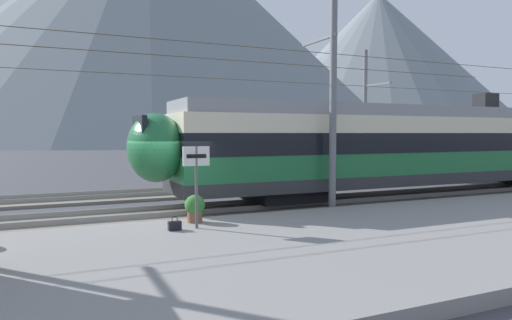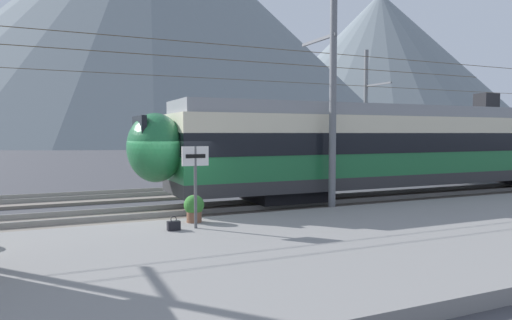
% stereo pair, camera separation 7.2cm
% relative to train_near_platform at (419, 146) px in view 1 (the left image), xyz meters
% --- Properties ---
extents(ground_plane, '(400.00, 400.00, 0.00)m').
position_rel_train_near_platform_xyz_m(ground_plane, '(-10.99, -1.00, -2.22)').
color(ground_plane, '#424247').
extents(platform_slab, '(120.00, 7.99, 0.29)m').
position_rel_train_near_platform_xyz_m(platform_slab, '(-10.99, -6.13, -2.08)').
color(platform_slab, gray).
rests_on(platform_slab, ground).
extents(track_near, '(120.00, 3.00, 0.28)m').
position_rel_train_near_platform_xyz_m(track_near, '(-10.99, -0.00, -2.15)').
color(track_near, slate).
rests_on(track_near, ground).
extents(track_far, '(120.00, 3.00, 0.28)m').
position_rel_train_near_platform_xyz_m(track_far, '(-10.99, 5.08, -2.15)').
color(track_far, slate).
rests_on(track_far, ground).
extents(train_near_platform, '(23.89, 2.89, 4.27)m').
position_rel_train_near_platform_xyz_m(train_near_platform, '(0.00, 0.00, 0.00)').
color(train_near_platform, '#2D2D30').
rests_on(train_near_platform, track_near).
extents(catenary_mast_mid, '(43.54, 2.15, 8.42)m').
position_rel_train_near_platform_xyz_m(catenary_mast_mid, '(-5.59, -1.72, 2.14)').
color(catenary_mast_mid, slate).
rests_on(catenary_mast_mid, ground).
extents(catenary_mast_far_side, '(43.54, 2.34, 7.58)m').
position_rel_train_near_platform_xyz_m(catenary_mast_far_side, '(2.66, 6.96, 1.73)').
color(catenary_mast_far_side, slate).
rests_on(catenary_mast_far_side, ground).
extents(platform_sign, '(0.70, 0.08, 2.12)m').
position_rel_train_near_platform_xyz_m(platform_sign, '(-10.92, -3.60, -0.37)').
color(platform_sign, '#59595B').
rests_on(platform_sign, platform_slab).
extents(handbag_near_sign, '(0.32, 0.18, 0.36)m').
position_rel_train_near_platform_xyz_m(handbag_near_sign, '(-11.51, -3.63, -1.81)').
color(handbag_near_sign, black).
rests_on(handbag_near_sign, platform_slab).
extents(potted_plant_by_shelter, '(0.56, 0.56, 0.76)m').
position_rel_train_near_platform_xyz_m(potted_plant_by_shelter, '(-10.72, -2.79, -1.50)').
color(potted_plant_by_shelter, brown).
rests_on(potted_plant_by_shelter, platform_slab).
extents(mountain_central_peak, '(164.47, 164.47, 79.88)m').
position_rel_train_near_platform_xyz_m(mountain_central_peak, '(17.72, 141.76, 37.72)').
color(mountain_central_peak, slate).
rests_on(mountain_central_peak, ground).
extents(mountain_right_ridge, '(146.27, 146.27, 73.45)m').
position_rel_train_near_platform_xyz_m(mountain_right_ridge, '(140.55, 175.89, 34.50)').
color(mountain_right_ridge, slate).
rests_on(mountain_right_ridge, ground).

